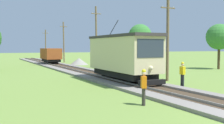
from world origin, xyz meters
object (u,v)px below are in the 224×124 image
at_px(utility_pole_mid, 96,37).
at_px(red_tram, 123,55).
at_px(utility_pole_far, 64,42).
at_px(gravel_pile, 79,61).
at_px(freight_car, 51,55).
at_px(utility_pole_near_tram, 168,39).
at_px(tree_left_far, 140,36).
at_px(track_worker, 144,85).
at_px(second_worker, 182,73).
at_px(tree_right_far, 219,37).
at_px(utility_pole_distant, 46,44).

bearing_deg(utility_pole_mid, red_tram, -104.43).
bearing_deg(utility_pole_far, gravel_pile, -88.83).
height_order(freight_car, gravel_pile, freight_car).
xyz_separation_m(freight_car, utility_pole_near_tram, (3.81, -25.65, 2.01)).
bearing_deg(gravel_pile, utility_pole_mid, -91.25).
xyz_separation_m(gravel_pile, tree_left_far, (15.74, 7.01, 4.64)).
bearing_deg(gravel_pile, freight_car, 149.35).
bearing_deg(freight_car, track_worker, -95.47).
distance_m(utility_pole_far, tree_left_far, 16.00).
xyz_separation_m(freight_car, second_worker, (2.94, -28.60, -0.57)).
height_order(utility_pole_far, gravel_pile, utility_pole_far).
bearing_deg(utility_pole_mid, freight_car, 110.73).
height_order(freight_car, second_worker, freight_car).
xyz_separation_m(utility_pole_far, tree_left_far, (15.90, -1.19, 1.32)).
relative_size(gravel_pile, tree_left_far, 0.39).
height_order(red_tram, tree_right_far, tree_right_far).
relative_size(red_tram, track_worker, 4.79).
relative_size(utility_pole_distant, gravel_pile, 2.35).
xyz_separation_m(red_tram, utility_pole_far, (3.81, 30.69, 1.67)).
bearing_deg(tree_left_far, tree_right_far, -95.74).
bearing_deg(utility_pole_near_tram, utility_pole_far, 90.00).
xyz_separation_m(freight_car, track_worker, (-3.16, -32.99, -0.57)).
height_order(utility_pole_mid, utility_pole_far, utility_pole_mid).
bearing_deg(gravel_pile, utility_pole_distant, 90.40).
xyz_separation_m(utility_pole_mid, utility_pole_far, (0.00, 15.91, -0.38)).
bearing_deg(utility_pole_distant, freight_car, -100.04).
relative_size(utility_pole_mid, gravel_pile, 2.81).
bearing_deg(tree_right_far, track_worker, -144.73).
bearing_deg(gravel_pile, utility_pole_far, 91.17).
xyz_separation_m(freight_car, tree_left_far, (19.71, 4.65, 3.63)).
xyz_separation_m(red_tram, tree_left_far, (19.71, 29.50, 2.99)).
bearing_deg(track_worker, freight_car, 107.36).
distance_m(freight_car, tree_right_far, 25.49).
relative_size(red_tram, tree_left_far, 1.12).
bearing_deg(utility_pole_mid, second_worker, -92.69).
bearing_deg(track_worker, red_tram, 91.60).
height_order(utility_pole_mid, tree_left_far, utility_pole_mid).
height_order(utility_pole_near_tram, utility_pole_distant, utility_pole_distant).
distance_m(gravel_pile, track_worker, 31.46).
relative_size(track_worker, tree_right_far, 0.31).
height_order(freight_car, tree_right_far, tree_right_far).
distance_m(utility_pole_mid, tree_right_far, 15.97).
height_order(utility_pole_far, tree_right_far, utility_pole_far).
height_order(utility_pole_distant, track_worker, utility_pole_distant).
xyz_separation_m(utility_pole_near_tram, utility_pole_mid, (0.00, 15.59, 0.68)).
bearing_deg(utility_pole_distant, second_worker, -90.99).
bearing_deg(tree_left_far, track_worker, -121.28).
bearing_deg(utility_pole_mid, track_worker, -106.91).
bearing_deg(freight_car, tree_left_far, 13.29).
bearing_deg(red_tram, tree_left_far, 56.26).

